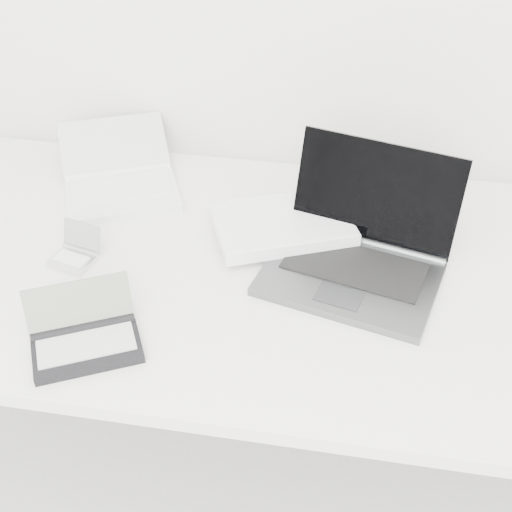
% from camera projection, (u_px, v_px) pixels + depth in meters
% --- Properties ---
extents(desk, '(1.60, 0.80, 0.73)m').
position_uv_depth(desk, '(274.00, 286.00, 1.47)').
color(desk, white).
rests_on(desk, ground).
extents(laptop_large, '(0.52, 0.42, 0.22)m').
position_uv_depth(laptop_large, '(325.00, 241.00, 1.45)').
color(laptop_large, '#535658').
rests_on(laptop_large, desk).
extents(netbook_open_white, '(0.36, 0.39, 0.09)m').
position_uv_depth(netbook_open_white, '(120.00, 180.00, 1.65)').
color(netbook_open_white, white).
rests_on(netbook_open_white, desk).
extents(pda_silver, '(0.10, 0.11, 0.07)m').
position_uv_depth(pda_silver, '(75.00, 254.00, 1.45)').
color(pda_silver, silver).
rests_on(pda_silver, desk).
extents(palmtop_charcoal, '(0.23, 0.21, 0.10)m').
position_uv_depth(palmtop_charcoal, '(85.00, 338.00, 1.26)').
color(palmtop_charcoal, black).
rests_on(palmtop_charcoal, desk).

